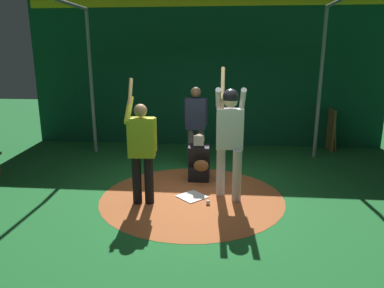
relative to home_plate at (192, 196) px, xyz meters
name	(u,v)px	position (x,y,z in m)	size (l,w,h in m)	color
ground_plane	(192,197)	(0.00, 0.00, -0.01)	(25.23, 25.23, 0.00)	#1E6B2D
dirt_circle	(192,197)	(0.00, 0.00, -0.01)	(3.15, 3.15, 0.01)	#B76033
home_plate	(192,196)	(0.00, 0.00, 0.00)	(0.42, 0.42, 0.01)	white
batter	(230,133)	(-0.04, 0.62, 1.14)	(0.68, 0.49, 2.19)	#B3B3B7
catcher	(199,162)	(-0.86, 0.06, 0.35)	(0.58, 0.40, 0.93)	black
umpire	(196,123)	(-1.69, -0.07, 0.97)	(0.22, 0.49, 1.74)	#4C4C51
visitor	(142,147)	(0.30, -0.78, 0.95)	(0.55, 0.51, 2.03)	black
back_wall	(205,73)	(-3.79, 0.00, 1.90)	(0.23, 9.23, 3.79)	#0F472D
cage_frame	(192,58)	(0.00, 0.00, 2.33)	(5.54, 5.47, 3.43)	gray
bat_rack	(330,130)	(-3.54, 3.25, 0.48)	(0.82, 0.18, 1.05)	olive
baseball_0	(208,202)	(0.29, 0.29, 0.03)	(0.07, 0.07, 0.07)	white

